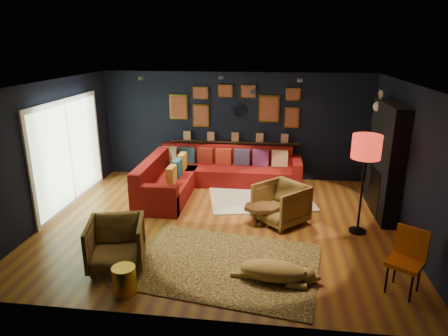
# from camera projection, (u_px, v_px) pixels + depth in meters

# --- Properties ---
(floor) EXTENTS (6.50, 6.50, 0.00)m
(floor) POSITION_uv_depth(u_px,v_px,m) (221.00, 223.00, 7.55)
(floor) COLOR #9B661F
(floor) RESTS_ON ground
(room_walls) EXTENTS (6.50, 6.50, 6.50)m
(room_walls) POSITION_uv_depth(u_px,v_px,m) (220.00, 141.00, 7.07)
(room_walls) COLOR black
(room_walls) RESTS_ON ground
(sectional) EXTENTS (3.41, 2.69, 0.86)m
(sectional) POSITION_uv_depth(u_px,v_px,m) (205.00, 175.00, 9.24)
(sectional) COLOR maroon
(sectional) RESTS_ON ground
(ledge) EXTENTS (3.20, 0.12, 0.04)m
(ledge) POSITION_uv_depth(u_px,v_px,m) (235.00, 142.00, 9.81)
(ledge) COLOR black
(ledge) RESTS_ON room_walls
(gallery_wall) EXTENTS (3.15, 0.04, 1.02)m
(gallery_wall) POSITION_uv_depth(u_px,v_px,m) (235.00, 106.00, 9.58)
(gallery_wall) COLOR gold
(gallery_wall) RESTS_ON room_walls
(sunburst_mirror) EXTENTS (0.47, 0.16, 0.47)m
(sunburst_mirror) POSITION_uv_depth(u_px,v_px,m) (240.00, 110.00, 9.60)
(sunburst_mirror) COLOR silver
(sunburst_mirror) RESTS_ON room_walls
(fireplace) EXTENTS (0.31, 1.60, 2.20)m
(fireplace) POSITION_uv_depth(u_px,v_px,m) (385.00, 164.00, 7.72)
(fireplace) COLOR black
(fireplace) RESTS_ON ground
(deer_head) EXTENTS (0.50, 0.28, 0.45)m
(deer_head) POSITION_uv_depth(u_px,v_px,m) (387.00, 107.00, 7.88)
(deer_head) COLOR white
(deer_head) RESTS_ON fireplace
(sliding_door) EXTENTS (0.06, 2.80, 2.20)m
(sliding_door) POSITION_uv_depth(u_px,v_px,m) (69.00, 153.00, 8.17)
(sliding_door) COLOR white
(sliding_door) RESTS_ON ground
(ceiling_spots) EXTENTS (3.30, 2.50, 0.06)m
(ceiling_spots) POSITION_uv_depth(u_px,v_px,m) (226.00, 81.00, 7.53)
(ceiling_spots) COLOR black
(ceiling_spots) RESTS_ON room_walls
(shag_rug) EXTENTS (2.45, 2.00, 0.03)m
(shag_rug) POSITION_uv_depth(u_px,v_px,m) (261.00, 198.00, 8.69)
(shag_rug) COLOR white
(shag_rug) RESTS_ON ground
(leopard_rug) EXTENTS (3.13, 2.45, 0.02)m
(leopard_rug) POSITION_uv_depth(u_px,v_px,m) (223.00, 264.00, 6.14)
(leopard_rug) COLOR tan
(leopard_rug) RESTS_ON ground
(coffee_table) EXTENTS (0.79, 0.65, 0.35)m
(coffee_table) POSITION_uv_depth(u_px,v_px,m) (262.00, 209.00, 7.40)
(coffee_table) COLOR brown
(coffee_table) RESTS_ON shag_rug
(pouf) EXTENTS (0.46, 0.46, 0.30)m
(pouf) POSITION_uv_depth(u_px,v_px,m) (163.00, 198.00, 8.28)
(pouf) COLOR maroon
(pouf) RESTS_ON shag_rug
(armchair_left) EXTENTS (0.97, 0.93, 0.83)m
(armchair_left) POSITION_uv_depth(u_px,v_px,m) (116.00, 242.00, 5.98)
(armchair_left) COLOR #BB8B3C
(armchair_left) RESTS_ON ground
(armchair_right) EXTENTS (1.12, 1.12, 0.84)m
(armchair_right) POSITION_uv_depth(u_px,v_px,m) (281.00, 202.00, 7.45)
(armchair_right) COLOR #BB8B3C
(armchair_right) RESTS_ON ground
(gold_stool) EXTENTS (0.32, 0.32, 0.40)m
(gold_stool) POSITION_uv_depth(u_px,v_px,m) (124.00, 280.00, 5.39)
(gold_stool) COLOR gold
(gold_stool) RESTS_ON ground
(orange_chair) EXTENTS (0.59, 0.59, 0.90)m
(orange_chair) POSITION_uv_depth(u_px,v_px,m) (408.00, 255.00, 5.37)
(orange_chair) COLOR black
(orange_chair) RESTS_ON ground
(floor_lamp) EXTENTS (0.49, 0.49, 1.79)m
(floor_lamp) POSITION_uv_depth(u_px,v_px,m) (366.00, 151.00, 6.75)
(floor_lamp) COLOR black
(floor_lamp) RESTS_ON ground
(dog) EXTENTS (1.35, 0.76, 0.41)m
(dog) POSITION_uv_depth(u_px,v_px,m) (273.00, 267.00, 5.67)
(dog) COLOR tan
(dog) RESTS_ON leopard_rug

